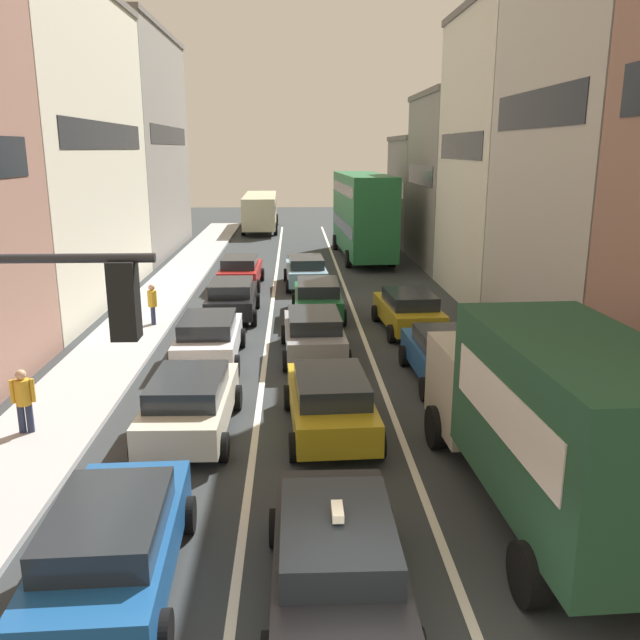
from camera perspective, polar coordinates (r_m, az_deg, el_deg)
The scene contains 22 objects.
sidewalk_left at distance 28.19m, azimuth -14.42°, elevation 0.94°, with size 2.60×64.00×0.14m, color #ABABAB.
lane_stripe_left at distance 27.59m, azimuth -4.21°, elevation 0.94°, with size 0.16×60.00×0.01m, color silver.
lane_stripe_right at distance 27.68m, azimuth 2.84°, elevation 1.00°, with size 0.16×60.00×0.01m, color silver.
building_row_left at distance 31.59m, azimuth -23.84°, elevation 13.28°, with size 7.20×43.90×13.63m.
building_row_right at distance 28.08m, azimuth 20.52°, elevation 12.87°, with size 7.20×43.90×14.30m.
removalist_box_truck at distance 12.35m, azimuth 19.23°, elevation -7.74°, with size 2.97×7.79×3.58m.
taxi_centre_lane_front at distance 10.11m, azimuth 1.43°, elevation -19.71°, with size 2.07×4.31×1.66m.
sedan_left_lane_front at distance 10.82m, azimuth -17.50°, elevation -17.95°, with size 2.19×4.36×1.49m.
sedan_centre_lane_second at distance 15.49m, azimuth 0.89°, elevation -7.00°, with size 2.23×4.38×1.49m.
wagon_left_lane_second at distance 15.70m, azimuth -11.18°, elevation -6.99°, with size 2.14×4.34×1.49m.
hatchback_centre_lane_third at distance 21.09m, azimuth -0.54°, elevation -1.09°, with size 2.16×4.35×1.49m.
sedan_left_lane_third at distance 20.87m, azimuth -9.59°, elevation -1.47°, with size 2.10×4.32×1.49m.
coupe_centre_lane_fourth at distance 26.09m, azimuth -0.20°, elevation 1.97°, with size 2.07×4.31×1.49m.
sedan_left_lane_fourth at distance 26.29m, azimuth -7.63°, elevation 1.94°, with size 2.10×4.32×1.49m.
sedan_centre_lane_fifth at distance 31.93m, azimuth -1.23°, elevation 4.30°, with size 2.21×4.37×1.49m.
sedan_left_lane_fifth at distance 32.15m, azimuth -6.89°, elevation 4.27°, with size 2.14×4.34×1.49m.
sedan_right_lane_behind_truck at distance 19.15m, azimuth 10.90°, elevation -3.00°, with size 2.17×4.35×1.49m.
wagon_right_lane_far at distance 24.26m, azimuth 7.66°, elevation 0.87°, with size 2.29×4.41×1.49m.
bus_mid_queue_primary at distance 40.21m, azimuth 3.73°, elevation 9.32°, with size 3.12×10.59×5.06m.
bus_far_queue_secondary at distance 54.70m, azimuth -5.18°, elevation 9.55°, with size 2.92×10.54×2.90m.
pedestrian_near_kerb at distance 16.61m, azimuth -24.28°, elevation -6.28°, with size 0.53×0.34×1.66m.
pedestrian_far_sidewalk at distance 25.25m, azimuth -14.30°, elevation 1.43°, with size 0.34×0.52×1.66m.
Camera 1 is at (-0.77, -6.80, 6.49)m, focal length 36.98 mm.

